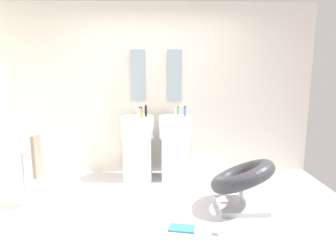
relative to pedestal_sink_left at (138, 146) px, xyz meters
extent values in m
cube|color=silver|center=(0.28, -1.30, -0.53)|extent=(4.80, 3.60, 0.04)
cube|color=beige|center=(0.28, 0.35, 0.79)|extent=(4.80, 0.10, 2.60)
cube|color=white|center=(0.00, 0.00, -0.20)|extent=(0.40, 0.40, 0.63)
cylinder|color=white|center=(0.00, 0.00, 0.28)|extent=(0.47, 0.47, 0.32)
cylinder|color=#B7BABF|center=(0.00, 0.13, 0.49)|extent=(0.02, 0.02, 0.10)
cube|color=white|center=(0.55, 0.00, -0.20)|extent=(0.40, 0.40, 0.63)
cylinder|color=white|center=(0.55, 0.00, 0.28)|extent=(0.47, 0.47, 0.32)
cylinder|color=#B7BABF|center=(0.55, 0.13, 0.49)|extent=(0.02, 0.02, 0.10)
cube|color=#8C9EA8|center=(0.00, 0.28, 1.02)|extent=(0.22, 0.03, 0.77)
cube|color=#8C9EA8|center=(0.55, 0.28, 1.02)|extent=(0.22, 0.03, 0.77)
cube|color=#B7BABF|center=(1.29, -1.03, -0.48)|extent=(0.56, 0.50, 0.06)
cylinder|color=#B7BABF|center=(1.29, -1.03, -0.31)|extent=(0.05, 0.05, 0.34)
torus|color=#333338|center=(1.29, -1.03, -0.11)|extent=(1.07, 1.07, 0.49)
cylinder|color=#B7BABF|center=(-1.27, -0.96, -0.04)|extent=(0.03, 0.03, 0.95)
cylinder|color=#B7BABF|center=(-1.09, -0.96, 0.39)|extent=(0.36, 0.02, 0.02)
cube|color=gray|center=(-1.09, -0.96, 0.14)|extent=(0.04, 0.22, 0.50)
cube|color=#B2B2B7|center=(0.71, -1.64, -0.51)|extent=(1.07, 0.62, 0.01)
cube|color=teal|center=(0.55, -1.50, -0.49)|extent=(0.28, 0.20, 0.02)
cylinder|color=white|center=(0.93, -1.62, -0.46)|extent=(0.07, 0.07, 0.08)
cylinder|color=silver|center=(0.05, -0.15, 0.51)|extent=(0.04, 0.04, 0.14)
cylinder|color=black|center=(0.05, -0.15, 0.59)|extent=(0.02, 0.02, 0.02)
cylinder|color=#59996B|center=(0.61, 0.17, 0.49)|extent=(0.04, 0.04, 0.11)
cylinder|color=black|center=(0.61, 0.17, 0.55)|extent=(0.02, 0.02, 0.02)
cylinder|color=#C68C38|center=(0.07, -0.15, 0.51)|extent=(0.04, 0.04, 0.14)
cylinder|color=black|center=(0.07, -0.15, 0.59)|extent=(0.02, 0.02, 0.02)
cylinder|color=#4C72B7|center=(0.69, -0.05, 0.51)|extent=(0.04, 0.04, 0.14)
cylinder|color=black|center=(0.69, -0.05, 0.59)|extent=(0.02, 0.02, 0.02)
cylinder|color=black|center=(0.13, -0.01, 0.51)|extent=(0.04, 0.04, 0.15)
cylinder|color=black|center=(0.13, -0.01, 0.60)|extent=(0.02, 0.02, 0.02)
camera|label=1|loc=(0.32, -4.35, 1.12)|focal=32.26mm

